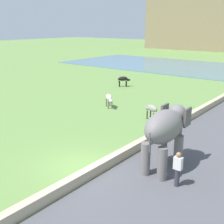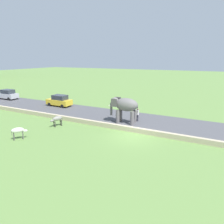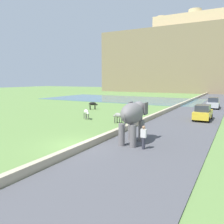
% 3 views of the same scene
% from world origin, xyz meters
% --- Properties ---
extents(ground_plane, '(220.00, 220.00, 0.00)m').
position_xyz_m(ground_plane, '(0.00, 0.00, 0.00)').
color(ground_plane, '#608442').
extents(barrier_wall, '(0.40, 110.00, 0.51)m').
position_xyz_m(barrier_wall, '(1.20, 18.00, 0.26)').
color(barrier_wall, tan).
rests_on(barrier_wall, ground).
extents(lake, '(36.00, 18.00, 0.08)m').
position_xyz_m(lake, '(-14.00, 35.98, 0.04)').
color(lake, slate).
rests_on(lake, ground).
extents(elephant, '(1.53, 3.49, 2.99)m').
position_xyz_m(elephant, '(3.41, 2.35, 2.04)').
color(elephant, slate).
rests_on(elephant, ground).
extents(person_beside_elephant, '(0.36, 0.22, 1.63)m').
position_xyz_m(person_beside_elephant, '(4.67, 1.19, 0.87)').
color(person_beside_elephant, '#33333D').
rests_on(person_beside_elephant, ground).
extents(cow_white, '(1.29, 1.13, 1.15)m').
position_xyz_m(cow_white, '(-5.48, 9.14, 0.84)').
color(cow_white, silver).
rests_on(cow_white, ground).
extents(cow_grey, '(1.40, 0.86, 1.15)m').
position_xyz_m(cow_grey, '(-0.99, 8.51, 0.84)').
color(cow_grey, gray).
rests_on(cow_grey, ground).
extents(cow_black, '(1.20, 1.23, 1.15)m').
position_xyz_m(cow_black, '(-9.71, 16.94, 0.84)').
color(cow_black, black).
rests_on(cow_black, ground).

